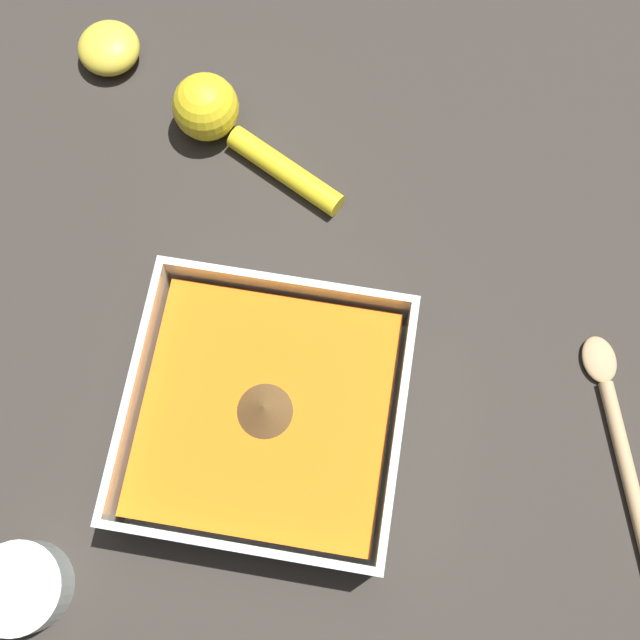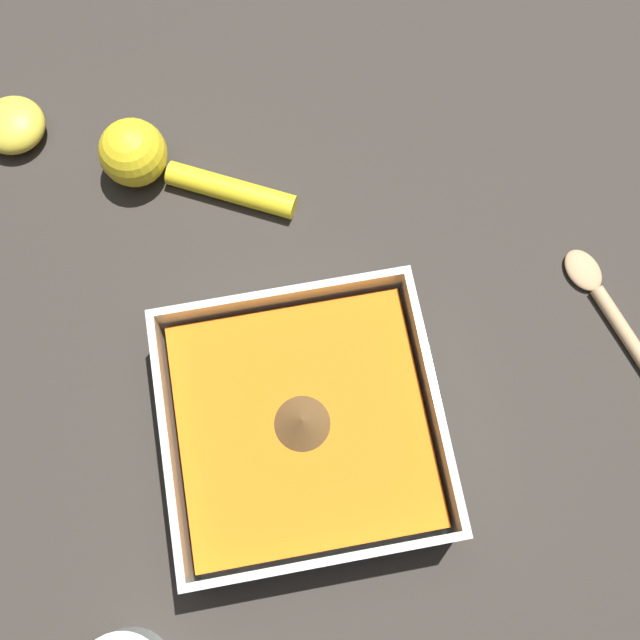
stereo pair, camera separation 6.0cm
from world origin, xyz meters
TOP-DOWN VIEW (x-y plane):
  - ground_plane at (0.00, 0.00)m, footprint 4.00×4.00m
  - square_dish at (0.01, 0.02)m, footprint 0.20×0.20m
  - lemon_squeezer at (-0.24, -0.07)m, footprint 0.11×0.16m
  - lemon_half at (-0.31, -0.19)m, footprint 0.06×0.06m
  - wooden_spoon at (-0.02, 0.30)m, footprint 0.20×0.08m

SIDE VIEW (x-z plane):
  - ground_plane at x=0.00m, z-range 0.00..0.00m
  - wooden_spoon at x=-0.02m, z-range 0.00..0.01m
  - lemon_half at x=-0.31m, z-range 0.00..0.03m
  - lemon_squeezer at x=-0.24m, z-range 0.00..0.06m
  - square_dish at x=0.01m, z-range -0.01..0.06m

